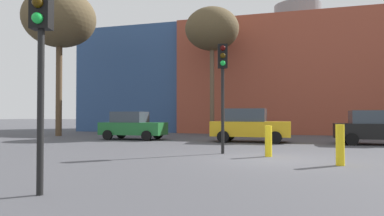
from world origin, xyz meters
name	(u,v)px	position (x,y,z in m)	size (l,w,h in m)	color
ground_plane	(269,159)	(0.00, 0.00, 0.00)	(200.00, 200.00, 0.00)	#47474C
building_backdrop	(298,79)	(1.08, 20.16, 4.59)	(37.96, 10.88, 11.05)	#9E4733
parked_car_0	(132,126)	(-8.41, 7.13, 0.82)	(3.79, 1.86, 1.64)	#1E662D
parked_car_1	(250,125)	(-1.51, 7.13, 0.89)	(4.12, 2.02, 1.79)	gold
parked_car_2	(376,128)	(4.58, 7.13, 0.83)	(3.85, 1.89, 1.67)	black
traffic_light_near_left	(41,36)	(-3.57, -6.49, 2.86)	(0.40, 0.39, 3.88)	black
traffic_light_island	(223,73)	(-1.76, 1.10, 3.01)	(0.41, 0.40, 4.09)	black
bare_tree_0	(59,19)	(-14.95, 9.00, 8.14)	(5.00, 5.00, 10.20)	brown
bare_tree_2	(212,30)	(-4.71, 12.01, 7.40)	(3.76, 3.76, 8.97)	brown
bollard_yellow_0	(340,145)	(2.05, -0.97, 0.59)	(0.24, 0.24, 1.17)	yellow
bollard_yellow_1	(268,141)	(-0.07, 0.65, 0.54)	(0.24, 0.24, 1.07)	yellow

